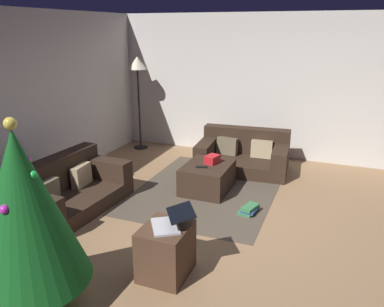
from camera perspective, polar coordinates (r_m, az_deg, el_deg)
ground_plane at (r=4.68m, az=5.70°, el=-11.83°), size 6.40×6.40×0.00m
rear_partition at (r=5.83m, az=-25.19°, el=6.25°), size 6.40×0.12×2.60m
corner_partition at (r=7.21m, az=13.05°, el=9.49°), size 0.12×6.40×2.60m
couch_left at (r=5.43m, az=-18.16°, el=-5.19°), size 1.68×0.95×0.68m
couch_right at (r=6.67m, az=7.68°, el=-0.13°), size 1.05×1.57×0.67m
ottoman at (r=5.76m, az=2.30°, el=-3.57°), size 0.83×0.66×0.40m
gift_box at (r=5.74m, az=3.03°, el=-0.86°), size 0.25×0.21×0.12m
tv_remote at (r=5.57m, az=1.42°, el=-1.99°), size 0.09×0.17×0.02m
christmas_tree at (r=3.42m, az=-23.81°, el=-7.54°), size 1.00×1.00×1.70m
side_table at (r=3.87m, az=-3.89°, el=-14.24°), size 0.52×0.44×0.52m
laptop at (r=3.72m, az=-3.11°, el=-10.01°), size 0.51×0.52×0.17m
book_stack at (r=5.17m, az=8.46°, el=-8.23°), size 0.31×0.25×0.11m
corner_lamp at (r=7.58m, az=-8.10°, el=12.12°), size 0.36×0.36×1.82m
area_rug at (r=5.84m, az=2.28°, el=-5.37°), size 2.60×2.00×0.01m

